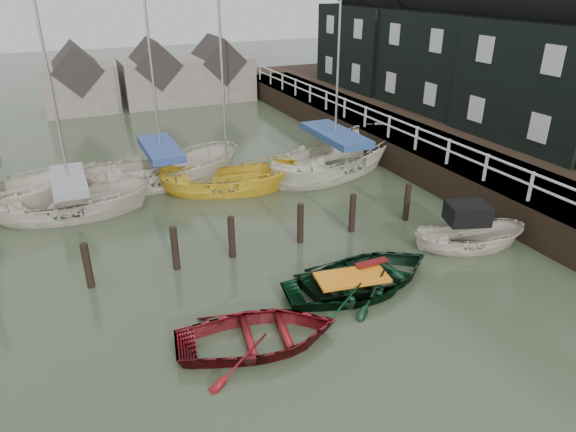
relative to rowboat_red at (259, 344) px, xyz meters
name	(u,v)px	position (x,y,z in m)	size (l,w,h in m)	color
ground	(307,296)	(2.00, 1.39, 0.00)	(120.00, 120.00, 0.00)	#2C3521
pier	(389,139)	(11.48, 11.39, 0.71)	(3.04, 32.00, 2.70)	black
land_strip	(471,140)	(17.00, 11.39, 0.00)	(14.00, 38.00, 1.50)	black
quay_houses	(509,33)	(16.99, 10.05, 5.68)	(6.52, 28.14, 10.01)	black
mooring_pilings	(235,242)	(0.89, 4.39, 0.50)	(13.72, 0.22, 1.80)	black
far_sheds	(153,77)	(2.83, 27.39, 1.86)	(14.00, 4.08, 4.39)	#665B51
rowboat_red	(259,344)	(0.00, 0.00, 0.00)	(2.84, 3.98, 0.82)	maroon
rowboat_green	(351,294)	(3.17, 0.98, 0.00)	(2.76, 3.86, 0.80)	black
rowboat_dkgreen	(370,282)	(4.00, 1.28, 0.00)	(2.99, 4.18, 0.87)	black
motorboat	(467,244)	(8.07, 1.81, 0.12)	(3.92, 2.50, 2.20)	beige
sailboat_a	(75,213)	(-3.59, 9.91, 0.06)	(6.00, 2.81, 9.97)	beige
sailboat_b	(164,181)	(0.16, 11.80, 0.06)	(6.82, 2.66, 12.28)	beige
sailboat_c	(228,189)	(2.46, 9.88, 0.01)	(6.19, 3.93, 9.73)	gold
sailboat_d	(334,170)	(7.62, 10.06, 0.06)	(8.11, 5.12, 12.37)	beige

